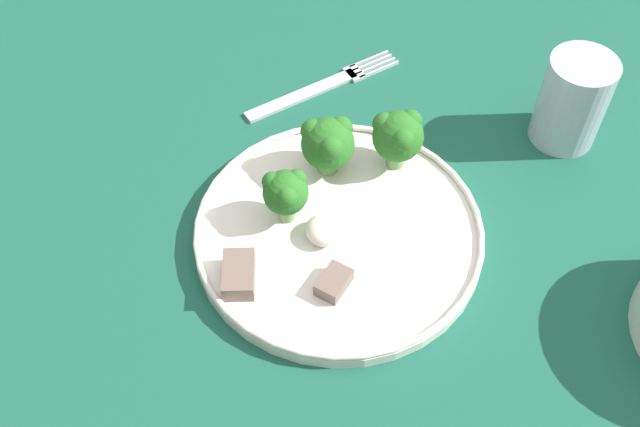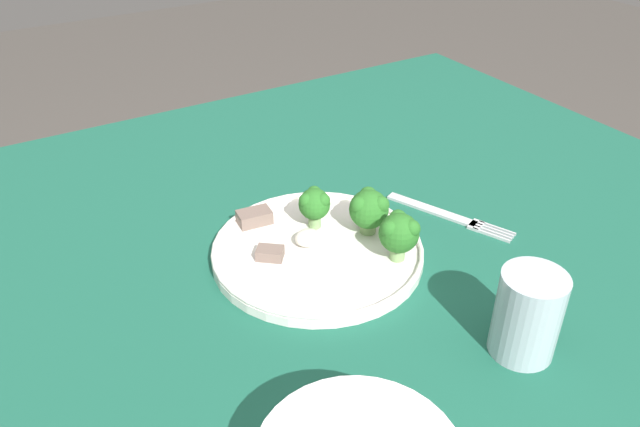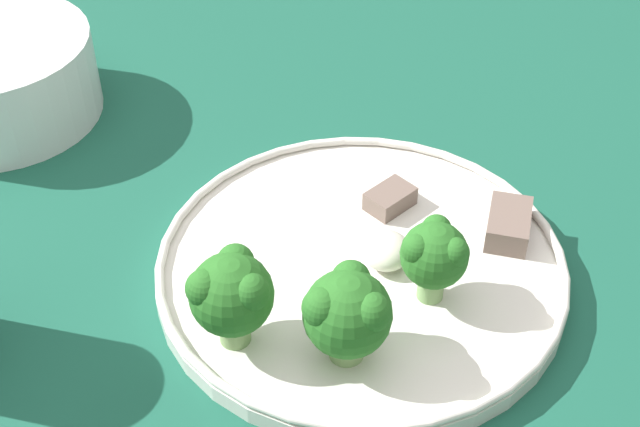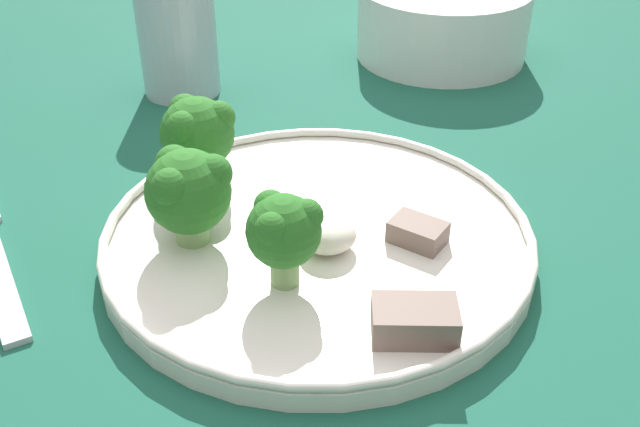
{
  "view_description": "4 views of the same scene",
  "coord_description": "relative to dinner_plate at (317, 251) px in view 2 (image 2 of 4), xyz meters",
  "views": [
    {
      "loc": [
        0.43,
        -0.14,
        1.27
      ],
      "look_at": [
        0.02,
        -0.08,
        0.74
      ],
      "focal_mm": 42.0,
      "sensor_mm": 36.0,
      "label": 1
    },
    {
      "loc": [
        0.36,
        0.48,
        1.18
      ],
      "look_at": [
        0.02,
        -0.07,
        0.77
      ],
      "focal_mm": 35.0,
      "sensor_mm": 36.0,
      "label": 2
    },
    {
      "loc": [
        -0.37,
        -0.09,
        1.12
      ],
      "look_at": [
        0.06,
        -0.03,
        0.74
      ],
      "focal_mm": 50.0,
      "sensor_mm": 36.0,
      "label": 3
    },
    {
      "loc": [
        -0.0,
        -0.43,
        0.99
      ],
      "look_at": [
        0.03,
        -0.05,
        0.73
      ],
      "focal_mm": 42.0,
      "sensor_mm": 36.0,
      "label": 4
    }
  ],
  "objects": [
    {
      "name": "sauce_dollop",
      "position": [
        0.0,
        -0.02,
        0.01
      ],
      "size": [
        0.03,
        0.03,
        0.02
      ],
      "color": "silver",
      "rests_on": "dinner_plate"
    },
    {
      "name": "drinking_glass",
      "position": [
        -0.1,
        0.25,
        0.03
      ],
      "size": [
        0.07,
        0.07,
        0.1
      ],
      "color": "#B2C1CC",
      "rests_on": "table"
    },
    {
      "name": "broccoli_floret_near_rim_left",
      "position": [
        -0.08,
        0.0,
        0.04
      ],
      "size": [
        0.05,
        0.05,
        0.06
      ],
      "color": "#7FA866",
      "rests_on": "dinner_plate"
    },
    {
      "name": "broccoli_floret_center_left",
      "position": [
        -0.02,
        -0.04,
        0.04
      ],
      "size": [
        0.04,
        0.04,
        0.06
      ],
      "color": "#7FA866",
      "rests_on": "dinner_plate"
    },
    {
      "name": "table",
      "position": [
        -0.03,
        0.06,
        -0.09
      ],
      "size": [
        1.22,
        1.19,
        0.71
      ],
      "color": "#195642",
      "rests_on": "ground_plane"
    },
    {
      "name": "meat_slice_front_slice",
      "position": [
        0.04,
        -0.09,
        0.01
      ],
      "size": [
        0.05,
        0.03,
        0.02
      ],
      "color": "#756056",
      "rests_on": "dinner_plate"
    },
    {
      "name": "meat_slice_middle_slice",
      "position": [
        0.06,
        -0.01,
        0.01
      ],
      "size": [
        0.04,
        0.04,
        0.01
      ],
      "color": "#756056",
      "rests_on": "dinner_plate"
    },
    {
      "name": "broccoli_floret_back_left",
      "position": [
        -0.07,
        0.07,
        0.04
      ],
      "size": [
        0.05,
        0.05,
        0.06
      ],
      "color": "#7FA866",
      "rests_on": "dinner_plate"
    },
    {
      "name": "dinner_plate",
      "position": [
        0.0,
        0.0,
        0.0
      ],
      "size": [
        0.26,
        0.26,
        0.02
      ],
      "color": "white",
      "rests_on": "table"
    },
    {
      "name": "fork",
      "position": [
        -0.2,
        0.01,
        -0.01
      ],
      "size": [
        0.09,
        0.18,
        0.0
      ],
      "color": "silver",
      "rests_on": "table"
    }
  ]
}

